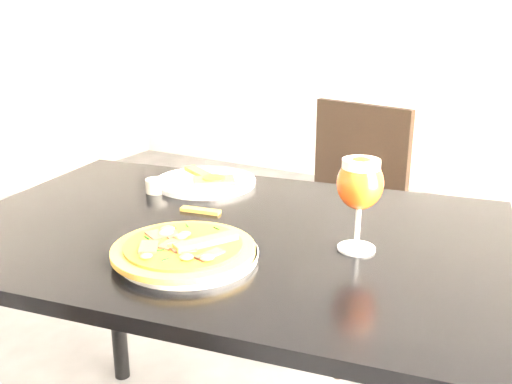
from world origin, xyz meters
The scene contains 9 objects.
dining_table centered at (0.10, 0.19, 0.66)m, with size 1.32×0.99×0.75m.
chair_far centered at (0.04, 1.05, 0.48)m, with size 0.48×0.48×0.88m.
plate_main centered at (0.12, 0.02, 0.76)m, with size 0.27×0.27×0.01m, color white.
pizza centered at (0.11, 0.01, 0.77)m, with size 0.28×0.28×0.03m.
plate_second centered at (-0.12, 0.43, 0.76)m, with size 0.27×0.27×0.01m, color white.
crust_scraps centered at (-0.11, 0.43, 0.77)m, with size 0.20×0.15×0.02m.
loose_crust centered at (-0.01, 0.24, 0.75)m, with size 0.10×0.02×0.01m, color olive.
sauce_cup centered at (-0.19, 0.31, 0.77)m, with size 0.05×0.05×0.04m.
beer_glass centered at (0.39, 0.22, 0.89)m, with size 0.09×0.09×0.19m.
Camera 1 is at (0.73, -0.79, 1.21)m, focal length 40.00 mm.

